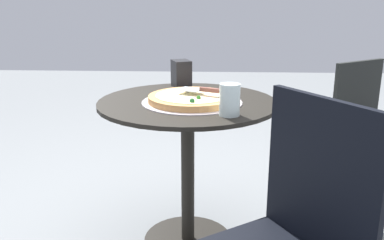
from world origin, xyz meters
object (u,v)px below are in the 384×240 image
patio_chair_far (370,126)px  napkin_dispenser (181,74)px  patio_table (188,142)px  pizza_server (201,90)px  drinking_cup (230,100)px  pizza_on_tray (192,99)px  patio_chair_near (288,235)px

patio_chair_far → napkin_dispenser: bearing=-86.6°
patio_table → patio_chair_far: size_ratio=0.96×
patio_table → pizza_server: size_ratio=3.88×
drinking_cup → pizza_server: bearing=-150.6°
pizza_on_tray → patio_chair_near: 0.83m
napkin_dispenser → pizza_on_tray: bearing=-9.3°
pizza_server → patio_chair_near: patio_chair_near is taller
pizza_server → patio_chair_far: size_ratio=0.25×
pizza_server → napkin_dispenser: (-0.34, -0.11, 0.01)m
patio_table → napkin_dispenser: bearing=-170.6°
patio_table → drinking_cup: bearing=37.0°
napkin_dispenser → patio_chair_near: 1.17m
patio_chair_far → patio_table: bearing=-69.4°
patio_table → drinking_cup: (0.24, 0.18, 0.26)m
drinking_cup → patio_chair_far: (-0.60, 0.79, -0.28)m
patio_chair_near → patio_chair_far: patio_chair_near is taller
pizza_on_tray → pizza_server: (-0.00, 0.04, 0.04)m
pizza_server → patio_chair_far: bearing=113.6°
pizza_on_tray → napkin_dispenser: 0.35m
napkin_dispenser → patio_chair_far: (-0.06, 1.02, -0.29)m
patio_table → drinking_cup: 0.40m
drinking_cup → patio_chair_far: 1.03m
pizza_on_tray → napkin_dispenser: size_ratio=3.22×
pizza_on_tray → patio_chair_far: 1.05m
napkin_dispenser → patio_chair_far: size_ratio=0.16×
patio_table → drinking_cup: drinking_cup is taller
drinking_cup → patio_chair_near: 0.61m
pizza_server → napkin_dispenser: size_ratio=1.51×
drinking_cup → patio_chair_far: bearing=127.5°
drinking_cup → napkin_dispenser: size_ratio=0.92×
drinking_cup → patio_chair_near: bearing=16.6°
napkin_dispenser → drinking_cup: bearing=1.6°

